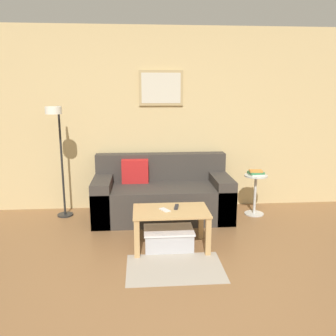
{
  "coord_description": "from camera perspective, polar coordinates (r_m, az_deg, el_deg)",
  "views": [
    {
      "loc": [
        -0.33,
        -2.15,
        1.7
      ],
      "look_at": [
        -0.02,
        1.68,
        0.85
      ],
      "focal_mm": 38.0,
      "sensor_mm": 36.0,
      "label": 1
    }
  ],
  "objects": [
    {
      "name": "floor_lamp",
      "position": [
        4.73,
        -17.35,
        4.5
      ],
      "size": [
        0.21,
        0.48,
        1.5
      ],
      "color": "black",
      "rests_on": "ground_plane"
    },
    {
      "name": "side_table",
      "position": [
        5.04,
        13.81,
        -3.61
      ],
      "size": [
        0.31,
        0.31,
        0.56
      ],
      "color": "silver",
      "rests_on": "ground_plane"
    },
    {
      "name": "remote_control",
      "position": [
        3.94,
        1.37,
        -6.24
      ],
      "size": [
        0.07,
        0.15,
        0.02
      ],
      "primitive_type": "cube",
      "rotation": [
        0.0,
        0.0,
        -0.2
      ],
      "color": "#232328",
      "rests_on": "coffee_table"
    },
    {
      "name": "couch",
      "position": [
        4.84,
        -1.0,
        -4.42
      ],
      "size": [
        1.82,
        0.86,
        0.82
      ],
      "color": "#38332D",
      "rests_on": "ground_plane"
    },
    {
      "name": "coffee_table",
      "position": [
        3.89,
        0.47,
        -8.02
      ],
      "size": [
        0.82,
        0.51,
        0.43
      ],
      "color": "tan",
      "rests_on": "ground_plane"
    },
    {
      "name": "area_rug",
      "position": [
        3.59,
        1.13,
        -15.76
      ],
      "size": [
        0.94,
        0.63,
        0.01
      ],
      "primitive_type": "cube",
      "color": "#A39989",
      "rests_on": "ground_plane"
    },
    {
      "name": "storage_bin",
      "position": [
        3.96,
        0.1,
        -11.2
      ],
      "size": [
        0.54,
        0.37,
        0.22
      ],
      "color": "#B2B2B7",
      "rests_on": "ground_plane"
    },
    {
      "name": "book_stack",
      "position": [
        5.0,
        13.91,
        -0.72
      ],
      "size": [
        0.21,
        0.19,
        0.06
      ],
      "color": "silver",
      "rests_on": "side_table"
    },
    {
      "name": "cell_phone",
      "position": [
        3.86,
        -0.53,
        -6.73
      ],
      "size": [
        0.12,
        0.15,
        0.01
      ],
      "primitive_type": "cube",
      "rotation": [
        0.0,
        0.0,
        0.5
      ],
      "color": "silver",
      "rests_on": "coffee_table"
    },
    {
      "name": "wall_back",
      "position": [
        5.11,
        -0.86,
        7.75
      ],
      "size": [
        5.6,
        0.09,
        2.55
      ],
      "color": "tan",
      "rests_on": "ground_plane"
    }
  ]
}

